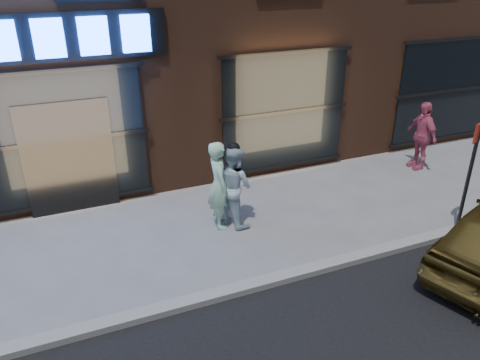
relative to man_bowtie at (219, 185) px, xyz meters
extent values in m
plane|color=slate|center=(-2.62, -2.12, -0.90)|extent=(90.00, 90.00, 0.00)
cube|color=gray|center=(-2.62, -2.12, -0.84)|extent=(60.00, 0.25, 0.12)
cube|color=black|center=(-3.02, 1.83, 2.70)|extent=(5.20, 0.06, 0.90)
cube|color=black|center=(-2.62, 1.80, 0.30)|extent=(1.80, 0.10, 2.40)
cube|color=#FFBF72|center=(-2.62, 1.86, 0.70)|extent=(3.00, 0.04, 2.60)
cube|color=black|center=(-2.62, 1.82, 0.70)|extent=(3.20, 0.06, 2.80)
cube|color=#FFBF72|center=(2.38, 1.86, 0.70)|extent=(3.00, 0.04, 2.60)
cube|color=black|center=(2.38, 1.82, 0.70)|extent=(3.20, 0.06, 2.80)
cube|color=#FFBF72|center=(7.38, 1.86, 0.70)|extent=(3.00, 0.04, 2.60)
cube|color=black|center=(7.38, 1.82, 0.70)|extent=(3.20, 0.06, 2.80)
cube|color=#2659FF|center=(-3.42, 1.76, 2.70)|extent=(0.55, 0.12, 0.70)
cube|color=#2659FF|center=(-2.62, 1.76, 2.70)|extent=(0.55, 0.12, 0.70)
cube|color=#2659FF|center=(-1.82, 1.76, 2.70)|extent=(0.55, 0.12, 0.70)
cube|color=#2659FF|center=(-1.02, 1.76, 2.70)|extent=(0.55, 0.12, 0.70)
imported|color=#B4EDCC|center=(0.00, 0.00, 0.00)|extent=(0.49, 0.70, 1.81)
imported|color=silver|center=(0.31, -0.02, -0.06)|extent=(0.88, 0.98, 1.68)
imported|color=#C95271|center=(5.74, 0.75, -0.03)|extent=(0.50, 1.05, 1.75)
cylinder|color=#262628|center=(4.31, -2.02, 0.23)|extent=(0.07, 0.07, 2.28)
cube|color=red|center=(4.31, -2.02, 1.17)|extent=(0.35, 0.16, 0.36)
camera|label=1|loc=(-2.79, -7.76, 4.03)|focal=35.00mm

